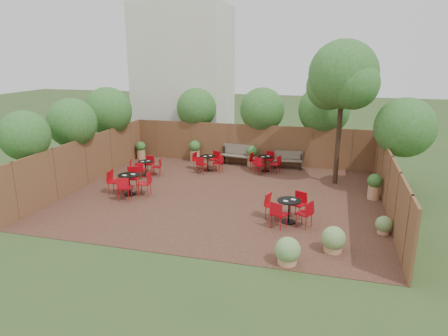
# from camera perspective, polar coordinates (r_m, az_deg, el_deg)

# --- Properties ---
(ground) EXTENTS (80.00, 80.00, 0.00)m
(ground) POSITION_cam_1_polar(r_m,az_deg,el_deg) (15.82, -0.16, -3.99)
(ground) COLOR #354F23
(ground) RESTS_ON ground
(courtyard_paving) EXTENTS (12.00, 10.00, 0.02)m
(courtyard_paving) POSITION_cam_1_polar(r_m,az_deg,el_deg) (15.82, -0.16, -3.96)
(courtyard_paving) COLOR #341C15
(courtyard_paving) RESTS_ON ground
(fence_back) EXTENTS (12.00, 0.08, 2.00)m
(fence_back) POSITION_cam_1_polar(r_m,az_deg,el_deg) (20.22, 3.60, 3.36)
(fence_back) COLOR brown
(fence_back) RESTS_ON ground
(fence_left) EXTENTS (0.08, 10.00, 2.00)m
(fence_left) POSITION_cam_1_polar(r_m,az_deg,el_deg) (18.00, -18.92, 0.93)
(fence_left) COLOR brown
(fence_left) RESTS_ON ground
(fence_right) EXTENTS (0.08, 10.00, 2.00)m
(fence_right) POSITION_cam_1_polar(r_m,az_deg,el_deg) (15.14, 22.32, -2.16)
(fence_right) COLOR brown
(fence_right) RESTS_ON ground
(neighbour_building) EXTENTS (5.00, 4.00, 8.00)m
(neighbour_building) POSITION_cam_1_polar(r_m,az_deg,el_deg) (23.92, -5.62, 12.53)
(neighbour_building) COLOR beige
(neighbour_building) RESTS_ON ground
(overhang_foliage) EXTENTS (15.49, 10.44, 2.48)m
(overhang_foliage) POSITION_cam_1_polar(r_m,az_deg,el_deg) (18.54, -0.12, 7.49)
(overhang_foliage) COLOR #2A621F
(overhang_foliage) RESTS_ON ground
(courtyard_tree) EXTENTS (2.87, 2.78, 5.94)m
(courtyard_tree) POSITION_cam_1_polar(r_m,az_deg,el_deg) (17.15, 16.44, 11.96)
(courtyard_tree) COLOR black
(courtyard_tree) RESTS_ON courtyard_paving
(park_bench_left) EXTENTS (1.67, 0.74, 1.00)m
(park_bench_left) POSITION_cam_1_polar(r_m,az_deg,el_deg) (20.09, 1.93, 1.94)
(park_bench_left) COLOR brown
(park_bench_left) RESTS_ON courtyard_paving
(park_bench_right) EXTENTS (1.39, 0.59, 0.84)m
(park_bench_right) POSITION_cam_1_polar(r_m,az_deg,el_deg) (19.69, 9.03, 1.20)
(park_bench_right) COLOR brown
(park_bench_right) RESTS_ON courtyard_paving
(bistro_tables) EXTENTS (8.39, 7.28, 0.95)m
(bistro_tables) POSITION_cam_1_polar(r_m,az_deg,el_deg) (16.72, -2.85, -1.26)
(bistro_tables) COLOR black
(bistro_tables) RESTS_ON courtyard_paving
(planters) EXTENTS (11.83, 4.08, 1.09)m
(planters) POSITION_cam_1_polar(r_m,az_deg,el_deg) (19.23, 1.17, 1.41)
(planters) COLOR tan
(planters) RESTS_ON courtyard_paving
(low_shrubs) EXTENTS (3.26, 3.25, 0.74)m
(low_shrubs) POSITION_cam_1_polar(r_m,az_deg,el_deg) (11.72, 14.14, -10.03)
(low_shrubs) COLOR tan
(low_shrubs) RESTS_ON courtyard_paving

